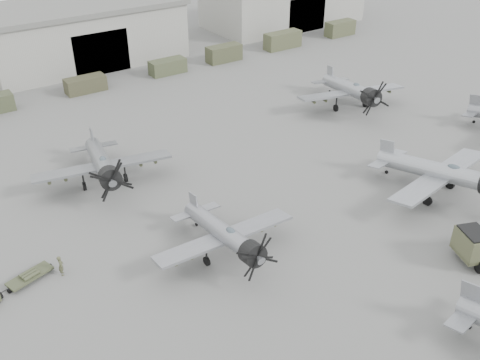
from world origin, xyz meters
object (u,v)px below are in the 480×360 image
object	(u,v)px
aircraft_far_0	(103,164)
tug_trailer	(4,291)
aircraft_far_1	(353,90)
aircraft_mid_2	(445,174)
ground_crew	(61,265)
aircraft_mid_1	(227,236)

from	to	relation	value
aircraft_far_0	tug_trailer	size ratio (longest dim) A/B	2.21
tug_trailer	aircraft_far_1	bearing A→B (deg)	-4.48
aircraft_far_0	tug_trailer	world-z (taller)	aircraft_far_0
aircraft_far_0	aircraft_far_1	bearing A→B (deg)	11.30
aircraft_mid_2	ground_crew	size ratio (longest dim) A/B	8.12
aircraft_mid_2	aircraft_far_0	distance (m)	31.18
aircraft_mid_1	aircraft_far_0	xyz separation A→B (m)	(-3.68, 15.35, 0.23)
aircraft_mid_1	ground_crew	size ratio (longest dim) A/B	6.91
tug_trailer	aircraft_mid_2	bearing A→B (deg)	-31.34
aircraft_far_0	ground_crew	distance (m)	12.63
tug_trailer	ground_crew	world-z (taller)	ground_crew
aircraft_mid_1	aircraft_mid_2	world-z (taller)	aircraft_mid_2
aircraft_far_1	ground_crew	distance (m)	40.80
aircraft_far_0	aircraft_mid_2	bearing A→B (deg)	-26.33
aircraft_far_0	ground_crew	bearing A→B (deg)	-115.48
aircraft_far_0	tug_trailer	distance (m)	15.46
ground_crew	aircraft_far_1	bearing A→B (deg)	-62.26
tug_trailer	ground_crew	size ratio (longest dim) A/B	3.49
aircraft_far_1	tug_trailer	xyz separation A→B (m)	(-43.72, -9.72, -2.03)
aircraft_far_0	tug_trailer	xyz separation A→B (m)	(-11.72, -9.90, -1.91)
aircraft_mid_2	aircraft_far_1	distance (m)	20.39
ground_crew	tug_trailer	bearing A→B (deg)	102.42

